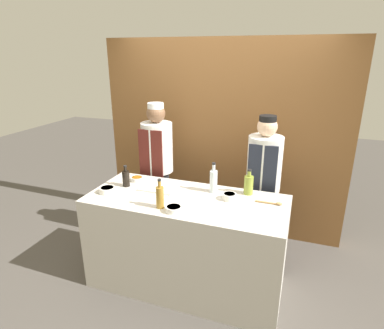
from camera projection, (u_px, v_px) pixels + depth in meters
ground_plane at (187, 282)px, 3.30m from camera, size 14.00×14.00×0.00m
cabinet_wall at (222, 139)px, 4.03m from camera, size 3.03×0.18×2.40m
counter at (186, 242)px, 3.14m from camera, size 1.86×0.80×0.94m
sauce_bowl_yellow at (107, 190)px, 3.09m from camera, size 0.15×0.15×0.05m
sauce_bowl_purple at (174, 209)px, 2.73m from camera, size 0.15×0.15×0.05m
sauce_bowl_orange at (137, 179)px, 3.38m from camera, size 0.13×0.13×0.04m
sauce_bowl_green at (229, 196)px, 2.95m from camera, size 0.13×0.13×0.06m
cutting_board at (158, 189)px, 3.17m from camera, size 0.35×0.20×0.02m
bottle_soy at (126, 178)px, 3.23m from camera, size 0.07×0.07×0.22m
bottle_oil at (249, 184)px, 3.04m from camera, size 0.09×0.09×0.25m
bottle_vinegar at (160, 197)px, 2.77m from camera, size 0.07×0.07×0.27m
bottle_clear at (213, 181)px, 3.09m from camera, size 0.07×0.07×0.30m
wooden_spoon at (272, 203)px, 2.86m from camera, size 0.24×0.04×0.02m
chef_left at (158, 169)px, 3.79m from camera, size 0.36×0.36×1.70m
chef_right at (263, 186)px, 3.41m from camera, size 0.36×0.36×1.64m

